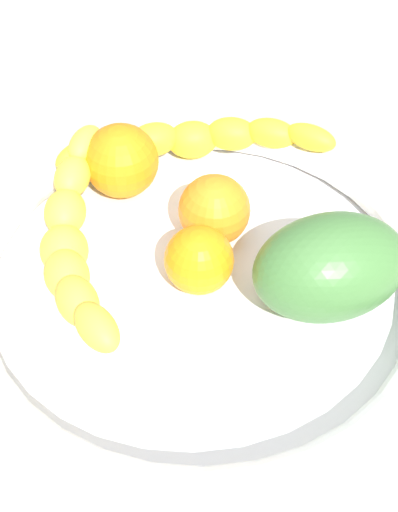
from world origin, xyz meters
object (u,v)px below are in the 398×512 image
(banana_draped_left, at_px, (194,140))
(orange_front, at_px, (201,255))
(fruit_bowl, at_px, (199,281))
(mango_green, at_px, (330,267))
(banana_draped_right, at_px, (72,238))
(orange_mid_left, at_px, (121,161))
(orange_mid_right, at_px, (214,210))

(banana_draped_left, height_order, orange_front, orange_front)
(fruit_bowl, bearing_deg, mango_green, -23.00)
(banana_draped_right, relative_size, mango_green, 2.12)
(banana_draped_right, distance_m, mango_green, 0.19)
(banana_draped_left, distance_m, orange_mid_left, 0.07)
(orange_mid_left, xyz_separation_m, mango_green, (0.13, -0.15, 0.01))
(orange_front, bearing_deg, banana_draped_left, 79.90)
(banana_draped_left, bearing_deg, orange_mid_right, -92.36)
(orange_front, height_order, orange_mid_left, orange_mid_left)
(banana_draped_right, xyz_separation_m, mango_green, (0.17, -0.07, 0.01))
(fruit_bowl, bearing_deg, banana_draped_left, 79.36)
(banana_draped_left, distance_m, orange_mid_right, 0.09)
(fruit_bowl, xyz_separation_m, mango_green, (0.09, -0.04, 0.04))
(orange_front, relative_size, orange_mid_right, 0.91)
(banana_draped_right, bearing_deg, banana_draped_left, 41.73)
(banana_draped_right, bearing_deg, orange_front, -20.56)
(banana_draped_right, distance_m, orange_mid_right, 0.11)
(fruit_bowl, height_order, banana_draped_right, banana_draped_right)
(banana_draped_left, xyz_separation_m, orange_mid_left, (-0.07, -0.02, 0.01))
(banana_draped_left, bearing_deg, mango_green, -71.40)
(fruit_bowl, relative_size, orange_mid_left, 5.71)
(orange_mid_left, bearing_deg, orange_front, -69.64)
(fruit_bowl, relative_size, banana_draped_left, 1.46)
(banana_draped_left, height_order, orange_mid_right, orange_mid_right)
(orange_mid_left, bearing_deg, fruit_bowl, -71.22)
(fruit_bowl, relative_size, banana_draped_right, 1.51)
(fruit_bowl, height_order, mango_green, mango_green)
(fruit_bowl, bearing_deg, orange_mid_left, 108.78)
(orange_front, xyz_separation_m, orange_mid_right, (0.02, 0.04, 0.00))
(fruit_bowl, height_order, banana_draped_left, banana_draped_left)
(orange_front, relative_size, orange_mid_left, 0.83)
(fruit_bowl, relative_size, mango_green, 3.20)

